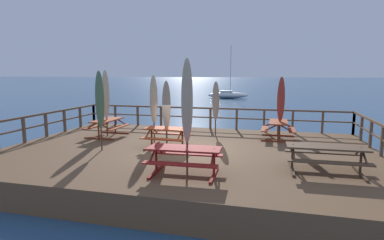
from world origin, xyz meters
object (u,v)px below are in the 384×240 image
patio_umbrella_short_front (100,100)px  picnic_table_mid_left (185,155)px  patio_umbrella_tall_back_right (216,101)px  patio_umbrella_tall_mid_left (154,100)px  patio_umbrella_tall_mid_right (281,100)px  patio_umbrella_short_mid (106,94)px  patio_umbrella_tall_front (187,101)px  picnic_table_front_right (278,126)px  patio_umbrella_short_back (166,106)px  picnic_table_mid_right (326,153)px  picnic_table_mid_centre (107,124)px  sailboat_distant (228,95)px  picnic_table_back_right (167,134)px

patio_umbrella_short_front → picnic_table_mid_left: bearing=-27.3°
patio_umbrella_tall_back_right → patio_umbrella_tall_mid_left: size_ratio=0.90×
patio_umbrella_tall_mid_right → patio_umbrella_short_front: bearing=-150.2°
patio_umbrella_short_mid → patio_umbrella_short_front: bearing=-64.9°
picnic_table_mid_left → patio_umbrella_tall_front: size_ratio=0.65×
picnic_table_front_right → patio_umbrella_tall_front: (-2.57, -5.58, 1.50)m
patio_umbrella_short_back → patio_umbrella_short_front: size_ratio=0.87×
patio_umbrella_tall_back_right → patio_umbrella_tall_mid_right: bearing=-3.7°
patio_umbrella_tall_mid_right → patio_umbrella_short_mid: bearing=-170.5°
patio_umbrella_short_mid → patio_umbrella_tall_mid_left: bearing=-13.1°
picnic_table_mid_left → picnic_table_mid_right: bearing=16.7°
picnic_table_front_right → patio_umbrella_tall_front: patio_umbrella_tall_front is taller
picnic_table_front_right → patio_umbrella_tall_mid_left: 5.46m
patio_umbrella_short_mid → picnic_table_mid_right: bearing=-20.0°
picnic_table_mid_centre → picnic_table_mid_left: same height
picnic_table_mid_left → patio_umbrella_tall_mid_left: bearing=122.1°
sailboat_distant → patio_umbrella_short_mid: bearing=-91.4°
picnic_table_mid_right → patio_umbrella_tall_back_right: size_ratio=0.90×
patio_umbrella_tall_mid_right → patio_umbrella_tall_front: (-2.63, -5.56, 0.35)m
patio_umbrella_short_back → patio_umbrella_tall_mid_left: (-0.86, 0.91, 0.13)m
picnic_table_mid_centre → picnic_table_front_right: bearing=9.8°
picnic_table_mid_right → patio_umbrella_tall_back_right: patio_umbrella_tall_back_right is taller
picnic_table_back_right → sailboat_distant: size_ratio=0.22×
picnic_table_mid_centre → patio_umbrella_short_mid: (-0.01, 0.01, 1.34)m
picnic_table_mid_centre → patio_umbrella_short_back: (3.34, -1.48, 1.07)m
picnic_table_back_right → patio_umbrella_short_front: 2.74m
picnic_table_mid_right → picnic_table_mid_centre: 9.27m
picnic_table_mid_left → patio_umbrella_tall_mid_right: size_ratio=0.78×
picnic_table_back_right → patio_umbrella_short_mid: bearing=156.5°
picnic_table_mid_centre → patio_umbrella_tall_mid_left: bearing=-13.0°
picnic_table_mid_left → patio_umbrella_tall_back_right: bearing=91.4°
picnic_table_back_right → patio_umbrella_tall_back_right: bearing=64.7°
picnic_table_front_right → picnic_table_mid_centre: 7.58m
picnic_table_mid_right → picnic_table_mid_centre: size_ratio=1.22×
picnic_table_mid_centre → patio_umbrella_short_mid: 1.34m
patio_umbrella_tall_back_right → picnic_table_back_right: bearing=-115.3°
patio_umbrella_tall_front → patio_umbrella_short_front: 4.23m
patio_umbrella_short_back → patio_umbrella_tall_mid_left: bearing=133.4°
patio_umbrella_tall_mid_right → patio_umbrella_tall_front: patio_umbrella_tall_front is taller
patio_umbrella_tall_mid_right → patio_umbrella_tall_front: bearing=-115.3°
picnic_table_mid_right → patio_umbrella_tall_front: 4.24m
patio_umbrella_tall_mid_right → patio_umbrella_short_mid: size_ratio=0.90×
patio_umbrella_short_mid → patio_umbrella_tall_front: bearing=-41.2°
patio_umbrella_short_front → patio_umbrella_short_back: bearing=22.7°
patio_umbrella_tall_front → sailboat_distant: 38.61m
patio_umbrella_tall_back_right → patio_umbrella_short_front: (-3.58, -3.86, 0.29)m
picnic_table_mid_right → patio_umbrella_tall_front: bearing=-163.6°
picnic_table_back_right → sailboat_distant: 35.57m
patio_umbrella_tall_back_right → patio_umbrella_tall_mid_right: (2.84, -0.18, 0.14)m
picnic_table_front_right → patio_umbrella_tall_mid_right: bearing=-18.1°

